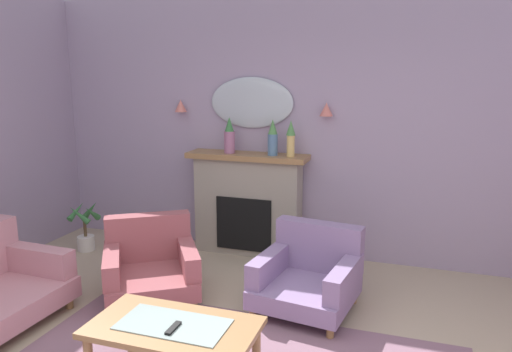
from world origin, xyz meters
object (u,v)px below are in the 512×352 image
at_px(wall_sconce_left, 181,106).
at_px(potted_plant_small_fern, 85,228).
at_px(fireplace, 248,205).
at_px(coffee_table, 174,333).
at_px(armchair_by_coffee_table, 309,274).
at_px(wall_sconce_right, 326,109).
at_px(armchair_near_fireplace, 151,264).
at_px(mantel_vase_centre, 273,138).
at_px(wall_mirror, 251,103).
at_px(mantel_vase_right, 291,137).
at_px(tv_remote, 173,328).
at_px(mantel_vase_left, 229,136).

bearing_deg(wall_sconce_left, potted_plant_small_fern, -147.32).
xyz_separation_m(fireplace, coffee_table, (0.35, -2.46, -0.19)).
bearing_deg(coffee_table, armchair_by_coffee_table, 66.50).
relative_size(fireplace, potted_plant_small_fern, 2.32).
bearing_deg(coffee_table, wall_sconce_right, 78.99).
bearing_deg(armchair_near_fireplace, potted_plant_small_fern, 149.37).
bearing_deg(mantel_vase_centre, fireplace, 174.61).
distance_m(wall_sconce_left, armchair_near_fireplace, 1.98).
xyz_separation_m(mantel_vase_centre, wall_mirror, (-0.30, 0.17, 0.36)).
bearing_deg(wall_sconce_right, armchair_near_fireplace, -133.84).
bearing_deg(wall_sconce_left, fireplace, -6.16).
distance_m(mantel_vase_centre, mantel_vase_right, 0.20).
distance_m(coffee_table, potted_plant_small_fern, 2.91).
distance_m(mantel_vase_right, wall_sconce_right, 0.47).
bearing_deg(tv_remote, potted_plant_small_fern, 137.88).
bearing_deg(mantel_vase_centre, wall_sconce_left, 174.04).
bearing_deg(fireplace, armchair_near_fireplace, -110.70).
xyz_separation_m(mantel_vase_left, armchair_by_coffee_table, (1.16, -1.04, -1.04)).
xyz_separation_m(wall_sconce_left, armchair_near_fireplace, (0.36, -1.40, -1.35)).
bearing_deg(potted_plant_small_fern, mantel_vase_centre, 13.27).
relative_size(mantel_vase_left, wall_sconce_left, 2.87).
relative_size(armchair_by_coffee_table, potted_plant_small_fern, 1.57).
height_order(mantel_vase_left, tv_remote, mantel_vase_left).
xyz_separation_m(wall_mirror, tv_remote, (0.39, -2.66, -1.26)).
bearing_deg(mantel_vase_right, mantel_vase_left, 180.00).
bearing_deg(mantel_vase_left, mantel_vase_centre, 0.00).
bearing_deg(mantel_vase_left, coffee_table, -77.14).
relative_size(wall_mirror, wall_sconce_left, 6.86).
distance_m(armchair_near_fireplace, potted_plant_small_fern, 1.53).
xyz_separation_m(mantel_vase_left, mantel_vase_right, (0.70, -0.00, 0.02)).
bearing_deg(wall_mirror, potted_plant_small_fern, -159.77).
xyz_separation_m(fireplace, mantel_vase_right, (0.50, -0.03, 0.80)).
bearing_deg(armchair_near_fireplace, wall_sconce_right, 46.16).
xyz_separation_m(fireplace, wall_mirror, (0.00, 0.14, 1.14)).
bearing_deg(mantel_vase_right, armchair_by_coffee_table, -66.44).
bearing_deg(mantel_vase_left, potted_plant_small_fern, -162.84).
distance_m(mantel_vase_centre, potted_plant_small_fern, 2.43).
distance_m(wall_sconce_right, potted_plant_small_fern, 3.07).
distance_m(mantel_vase_left, wall_mirror, 0.45).
height_order(mantel_vase_right, armchair_by_coffee_table, mantel_vase_right).
xyz_separation_m(fireplace, armchair_by_coffee_table, (0.96, -1.07, -0.27)).
bearing_deg(armchair_near_fireplace, mantel_vase_centre, 58.18).
bearing_deg(mantel_vase_left, mantel_vase_right, -0.00).
relative_size(mantel_vase_right, armchair_near_fireplace, 0.34).
bearing_deg(armchair_near_fireplace, mantel_vase_right, 52.16).
bearing_deg(potted_plant_small_fern, tv_remote, -42.12).
height_order(mantel_vase_left, potted_plant_small_fern, mantel_vase_left).
relative_size(mantel_vase_centre, armchair_by_coffee_table, 0.42).
relative_size(wall_sconce_right, coffee_table, 0.13).
distance_m(wall_sconce_left, armchair_by_coffee_table, 2.54).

